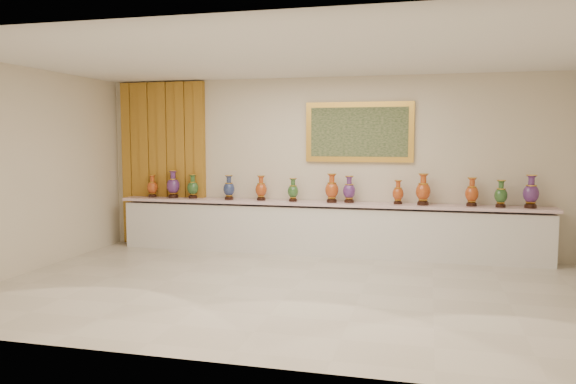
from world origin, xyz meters
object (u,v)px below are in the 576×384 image
vase_2 (193,188)px  counter (324,229)px  vase_1 (173,185)px  vase_0 (152,187)px

vase_2 → counter: bearing=-0.4°
vase_1 → vase_2: bearing=2.5°
vase_0 → vase_2: vase_2 is taller
counter → vase_0: (-3.17, -0.00, 0.65)m
counter → vase_0: bearing=-179.9°
vase_0 → counter: bearing=0.1°
vase_1 → vase_0: bearing=-179.6°
vase_1 → vase_2: size_ratio=1.16×
counter → vase_1: size_ratio=14.60×
counter → vase_1: (-2.76, -0.00, 0.69)m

